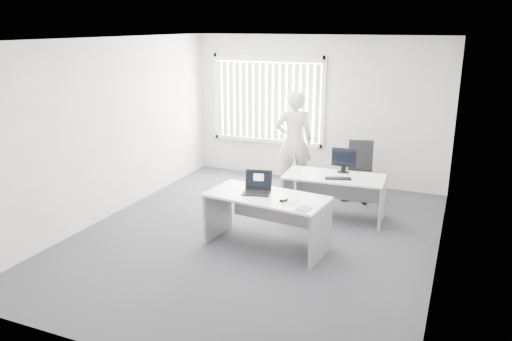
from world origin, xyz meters
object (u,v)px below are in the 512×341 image
at_px(laptop, 256,183).
at_px(monitor, 344,160).
at_px(person, 294,141).
at_px(desk_near, 267,210).
at_px(desk_far, 334,188).
at_px(office_chair, 359,181).

distance_m(laptop, monitor, 1.82).
distance_m(person, laptop, 2.52).
distance_m(desk_near, monitor, 1.80).
distance_m(desk_near, desk_far, 1.51).
height_order(desk_far, laptop, laptop).
height_order(desk_near, person, person).
xyz_separation_m(desk_near, monitor, (0.67, 1.63, 0.36)).
relative_size(desk_near, office_chair, 1.68).
bearing_deg(person, desk_near, 75.85).
xyz_separation_m(person, laptop, (0.31, -2.50, -0.03)).
height_order(person, laptop, person).
bearing_deg(office_chair, desk_near, -119.74).
xyz_separation_m(desk_near, office_chair, (0.77, 2.49, -0.22)).
bearing_deg(monitor, laptop, -119.26).
bearing_deg(desk_near, monitor, 73.86).
height_order(person, monitor, person).
xyz_separation_m(office_chair, monitor, (-0.10, -0.86, 0.59)).
bearing_deg(office_chair, laptop, -123.14).
xyz_separation_m(desk_near, desk_far, (0.58, 1.40, -0.03)).
relative_size(office_chair, monitor, 2.58).
distance_m(office_chair, laptop, 2.71).
relative_size(desk_far, monitor, 4.00).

